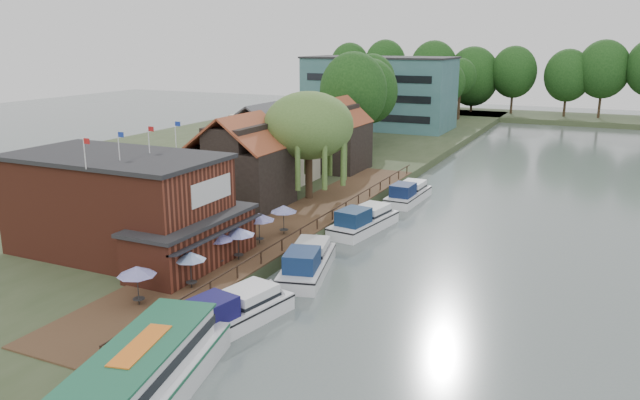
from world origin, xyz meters
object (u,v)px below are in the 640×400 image
at_px(umbrella_5, 284,220).
at_px(umbrella_0, 138,286).
at_px(cruiser_2, 364,218).
at_px(willow, 309,146).
at_px(cruiser_3, 408,191).
at_px(cottage_c, 335,134).
at_px(pub, 139,207).
at_px(cruiser_0, 232,308).
at_px(umbrella_3, 238,244).
at_px(cottage_b, 267,143).
at_px(hotel_block, 379,92).
at_px(umbrella_4, 259,228).
at_px(umbrella_1, 191,270).
at_px(tour_boat, 135,382).
at_px(swan, 182,368).
at_px(cruiser_1, 307,258).
at_px(umbrella_2, 218,249).
at_px(cottage_a, 241,161).

bearing_deg(umbrella_5, umbrella_0, -94.23).
bearing_deg(umbrella_0, cruiser_2, 76.86).
distance_m(willow, cruiser_3, 11.68).
xyz_separation_m(cottage_c, umbrella_0, (5.74, -40.96, -2.96)).
distance_m(pub, cruiser_0, 12.63).
height_order(umbrella_0, cruiser_2, umbrella_0).
bearing_deg(umbrella_3, cottage_b, 115.31).
relative_size(pub, cruiser_2, 2.10).
height_order(hotel_block, cottage_b, hotel_block).
relative_size(willow, umbrella_4, 4.31).
bearing_deg(umbrella_0, umbrella_1, 70.19).
bearing_deg(tour_boat, cottage_c, 90.85).
distance_m(cottage_c, tour_boat, 49.82).
bearing_deg(cottage_b, cottage_c, 66.04).
distance_m(willow, umbrella_0, 27.34).
distance_m(hotel_block, swan, 84.18).
xyz_separation_m(pub, cottage_b, (-4.00, 25.00, 0.60)).
height_order(cottage_b, cruiser_3, cottage_b).
relative_size(umbrella_0, cruiser_3, 0.26).
distance_m(pub, cottage_b, 25.33).
height_order(cottage_c, cruiser_2, cottage_c).
bearing_deg(cruiser_1, cottage_b, 111.47).
xyz_separation_m(cruiser_3, tour_boat, (0.42, -41.06, 0.42)).
bearing_deg(umbrella_2, cruiser_2, 72.39).
height_order(willow, cruiser_1, willow).
relative_size(cottage_c, umbrella_4, 3.51).
xyz_separation_m(hotel_block, tour_boat, (19.89, -85.24, -5.64)).
xyz_separation_m(cottage_c, umbrella_3, (6.86, -31.97, -2.96)).
relative_size(hotel_block, cottage_b, 2.65).
xyz_separation_m(cruiser_1, tour_boat, (0.71, -18.41, 0.35)).
bearing_deg(willow, cruiser_1, -64.10).
bearing_deg(tour_boat, umbrella_0, 117.22).
distance_m(cottage_c, swan, 46.33).
height_order(hotel_block, willow, hotel_block).
bearing_deg(umbrella_1, cruiser_1, 61.40).
bearing_deg(willow, cruiser_3, 40.60).
height_order(cottage_c, umbrella_1, cottage_c).
bearing_deg(cruiser_2, willow, 157.49).
relative_size(umbrella_3, umbrella_5, 1.00).
bearing_deg(hotel_block, cottage_b, -85.03).
relative_size(pub, umbrella_2, 8.42).
xyz_separation_m(cottage_b, cruiser_1, (15.18, -20.82, -4.09)).
bearing_deg(tour_boat, umbrella_4, 92.55).
bearing_deg(cottage_c, cottage_a, -93.01).
relative_size(umbrella_1, cruiser_1, 0.25).
bearing_deg(umbrella_1, cruiser_0, -21.39).
relative_size(cottage_c, cruiser_3, 0.93).
distance_m(hotel_block, willow, 52.29).
height_order(umbrella_5, cruiser_0, umbrella_5).
height_order(willow, tour_boat, willow).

